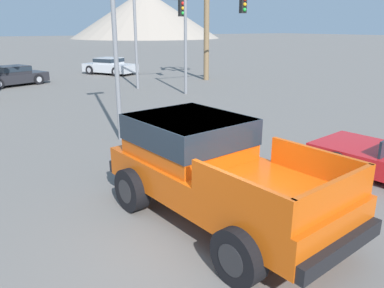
# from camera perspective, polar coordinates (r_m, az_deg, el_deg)

# --- Properties ---
(ground_plane) EXTENTS (320.00, 320.00, 0.00)m
(ground_plane) POSITION_cam_1_polar(r_m,az_deg,el_deg) (6.71, 2.82, -13.53)
(ground_plane) COLOR slate
(orange_pickup_truck) EXTENTS (2.82, 5.09, 1.82)m
(orange_pickup_truck) POSITION_cam_1_polar(r_m,az_deg,el_deg) (6.92, 2.51, -2.97)
(orange_pickup_truck) COLOR #CC4C0C
(orange_pickup_truck) RESTS_ON ground_plane
(parked_car_silver) EXTENTS (3.62, 4.37, 1.23)m
(parked_car_silver) POSITION_cam_1_polar(r_m,az_deg,el_deg) (29.71, -12.41, 11.57)
(parked_car_silver) COLOR #B7BABF
(parked_car_silver) RESTS_ON ground_plane
(parked_car_dark) EXTENTS (4.44, 3.10, 1.19)m
(parked_car_dark) POSITION_cam_1_polar(r_m,az_deg,el_deg) (25.72, -25.80, 9.36)
(parked_car_dark) COLOR #232328
(parked_car_dark) RESTS_ON ground_plane
(traffic_light_main) EXTENTS (3.49, 0.38, 5.24)m
(traffic_light_main) POSITION_cam_1_polar(r_m,az_deg,el_deg) (22.64, -5.33, 17.89)
(traffic_light_main) COLOR slate
(traffic_light_main) RESTS_ON ground_plane
(traffic_light_crosswalk) EXTENTS (4.27, 0.38, 5.37)m
(traffic_light_crosswalk) POSITION_cam_1_polar(r_m,az_deg,el_deg) (20.88, 3.18, 18.35)
(traffic_light_crosswalk) COLOR slate
(traffic_light_crosswalk) RESTS_ON ground_plane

